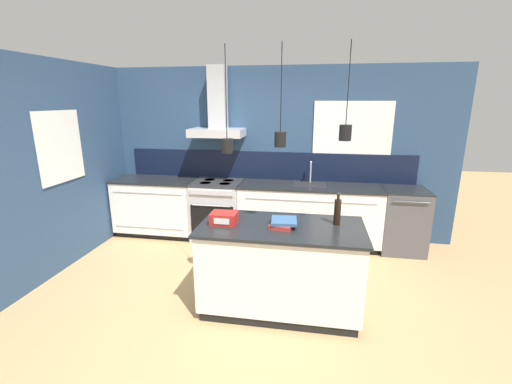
{
  "coord_description": "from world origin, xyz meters",
  "views": [
    {
      "loc": [
        0.71,
        -3.2,
        2.11
      ],
      "look_at": [
        0.05,
        0.68,
        1.05
      ],
      "focal_mm": 24.0,
      "sensor_mm": 36.0,
      "label": 1
    }
  ],
  "objects_px": {
    "red_supply_box": "(224,218)",
    "book_stack": "(283,223)",
    "dishwasher": "(402,220)",
    "bottle_on_island": "(337,211)",
    "oven_range": "(218,210)"
  },
  "relations": [
    {
      "from": "oven_range",
      "to": "bottle_on_island",
      "type": "xyz_separation_m",
      "value": [
        1.69,
        -1.59,
        0.59
      ]
    },
    {
      "from": "oven_range",
      "to": "bottle_on_island",
      "type": "relative_size",
      "value": 2.82
    },
    {
      "from": "bottle_on_island",
      "to": "book_stack",
      "type": "bearing_deg",
      "value": -164.44
    },
    {
      "from": "dishwasher",
      "to": "bottle_on_island",
      "type": "bearing_deg",
      "value": -123.03
    },
    {
      "from": "bottle_on_island",
      "to": "red_supply_box",
      "type": "bearing_deg",
      "value": -171.21
    },
    {
      "from": "oven_range",
      "to": "dishwasher",
      "type": "distance_m",
      "value": 2.73
    },
    {
      "from": "book_stack",
      "to": "red_supply_box",
      "type": "relative_size",
      "value": 1.18
    },
    {
      "from": "bottle_on_island",
      "to": "dishwasher",
      "type": "bearing_deg",
      "value": 56.97
    },
    {
      "from": "red_supply_box",
      "to": "book_stack",
      "type": "bearing_deg",
      "value": 2.58
    },
    {
      "from": "oven_range",
      "to": "book_stack",
      "type": "relative_size",
      "value": 3.0
    },
    {
      "from": "book_stack",
      "to": "red_supply_box",
      "type": "bearing_deg",
      "value": -177.42
    },
    {
      "from": "dishwasher",
      "to": "oven_range",
      "type": "bearing_deg",
      "value": -179.91
    },
    {
      "from": "dishwasher",
      "to": "bottle_on_island",
      "type": "distance_m",
      "value": 1.99
    },
    {
      "from": "oven_range",
      "to": "dishwasher",
      "type": "bearing_deg",
      "value": 0.09
    },
    {
      "from": "oven_range",
      "to": "bottle_on_island",
      "type": "distance_m",
      "value": 2.39
    }
  ]
}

